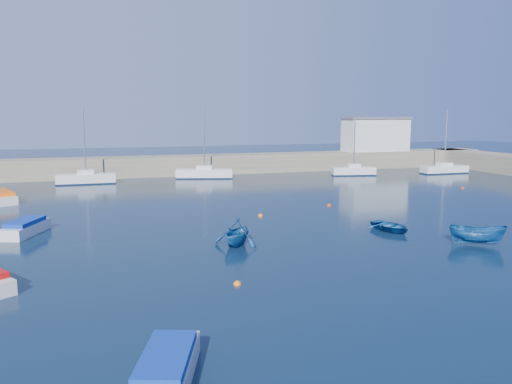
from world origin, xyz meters
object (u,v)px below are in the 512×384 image
object	(u,v)px
sailboat_8	(444,169)
motorboat_1	(25,228)
dinghy_left	(236,232)
dinghy_right	(477,235)
motorboat_3	(167,369)
harbor_office	(375,135)
sailboat_5	(86,178)
dinghy_center	(390,226)
sailboat_7	(354,171)
motorboat_2	(0,197)
sailboat_6	(204,173)

from	to	relation	value
sailboat_8	motorboat_1	xyz separation A→B (m)	(-51.82, -21.85, -0.12)
dinghy_left	dinghy_right	world-z (taller)	dinghy_left
motorboat_3	dinghy_left	distance (m)	16.43
harbor_office	sailboat_5	size ratio (longest dim) A/B	1.11
harbor_office	dinghy_right	world-z (taller)	harbor_office
sailboat_5	motorboat_1	bearing A→B (deg)	173.50
dinghy_left	sailboat_8	bearing A→B (deg)	75.07
sailboat_8	dinghy_right	distance (m)	41.47
sailboat_5	motorboat_3	distance (m)	48.44
motorboat_1	dinghy_center	world-z (taller)	motorboat_1
sailboat_7	motorboat_3	distance (m)	56.10
sailboat_7	dinghy_left	size ratio (longest dim) A/B	2.43
motorboat_1	sailboat_8	bearing A→B (deg)	45.12
dinghy_center	sailboat_7	bearing A→B (deg)	52.15
motorboat_1	dinghy_left	xyz separation A→B (m)	(13.00, -7.27, 0.36)
motorboat_3	harbor_office	bearing A→B (deg)	72.52
sailboat_5	motorboat_2	world-z (taller)	sailboat_5
sailboat_6	motorboat_1	world-z (taller)	sailboat_6
sailboat_5	dinghy_center	distance (m)	38.82
motorboat_3	motorboat_2	bearing A→B (deg)	124.61
sailboat_5	sailboat_8	bearing A→B (deg)	-93.37
sailboat_6	sailboat_8	xyz separation A→B (m)	(33.48, -5.13, -0.06)
sailboat_6	dinghy_left	bearing A→B (deg)	-172.76
motorboat_1	dinghy_center	xyz separation A→B (m)	(24.49, -6.77, -0.15)
motorboat_2	motorboat_3	distance (m)	38.58
sailboat_7	motorboat_1	bearing A→B (deg)	134.37
motorboat_2	harbor_office	bearing A→B (deg)	-2.02
motorboat_2	dinghy_center	size ratio (longest dim) A/B	1.72
harbor_office	dinghy_center	xyz separation A→B (m)	(-22.26, -38.87, -4.76)
dinghy_center	dinghy_right	bearing A→B (deg)	-71.84
harbor_office	sailboat_6	size ratio (longest dim) A/B	1.04
sailboat_8	motorboat_3	distance (m)	63.29
sailboat_5	sailboat_7	distance (m)	34.84
sailboat_5	sailboat_8	xyz separation A→B (m)	(48.14, -4.15, -0.06)
sailboat_7	dinghy_left	distance (m)	40.14
sailboat_6	motorboat_1	size ratio (longest dim) A/B	2.13
harbor_office	dinghy_center	bearing A→B (deg)	-119.80
motorboat_1	motorboat_2	size ratio (longest dim) A/B	0.80
sailboat_6	motorboat_2	xyz separation A→B (m)	(-22.21, -12.18, -0.15)
dinghy_right	sailboat_5	bearing A→B (deg)	67.04
sailboat_6	dinghy_left	world-z (taller)	sailboat_6
sailboat_5	motorboat_1	distance (m)	26.26
motorboat_2	dinghy_left	size ratio (longest dim) A/B	1.74
motorboat_1	motorboat_3	bearing A→B (deg)	-51.48
harbor_office	sailboat_7	bearing A→B (deg)	-134.92
sailboat_8	motorboat_1	world-z (taller)	sailboat_8
sailboat_5	dinghy_center	size ratio (longest dim) A/B	2.75
sailboat_7	motorboat_3	xyz separation A→B (m)	(-31.93, -46.13, -0.16)
sailboat_6	sailboat_8	bearing A→B (deg)	-82.62
motorboat_2	sailboat_6	bearing A→B (deg)	7.86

